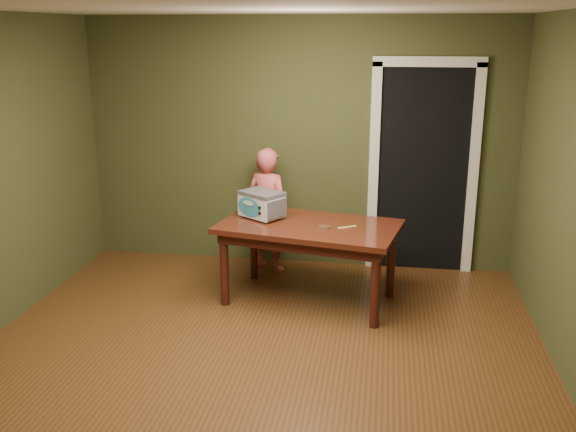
{
  "coord_description": "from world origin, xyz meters",
  "views": [
    {
      "loc": [
        0.91,
        -4.09,
        2.45
      ],
      "look_at": [
        0.13,
        1.0,
        0.95
      ],
      "focal_mm": 40.0,
      "sensor_mm": 36.0,
      "label": 1
    }
  ],
  "objects": [
    {
      "name": "toy_oven",
      "position": [
        -0.21,
        1.59,
        0.89
      ],
      "size": [
        0.48,
        0.44,
        0.25
      ],
      "rotation": [
        0.0,
        0.0,
        -0.6
      ],
      "color": "#4C4F54",
      "rests_on": "dining_table"
    },
    {
      "name": "doorway",
      "position": [
        1.3,
        2.78,
        1.06
      ],
      "size": [
        1.1,
        0.66,
        2.25
      ],
      "color": "black",
      "rests_on": "ground"
    },
    {
      "name": "spatula",
      "position": [
        0.6,
        1.39,
        0.75
      ],
      "size": [
        0.17,
        0.12,
        0.01
      ],
      "primitive_type": "cube",
      "rotation": [
        0.0,
        0.0,
        0.56
      ],
      "color": "#D2C55B",
      "rests_on": "dining_table"
    },
    {
      "name": "child",
      "position": [
        -0.26,
        2.2,
        0.65
      ],
      "size": [
        0.56,
        0.47,
        1.31
      ],
      "primitive_type": "imported",
      "rotation": [
        0.0,
        0.0,
        2.75
      ],
      "color": "#DB5A5F",
      "rests_on": "floor"
    },
    {
      "name": "dining_table",
      "position": [
        0.26,
        1.45,
        0.65
      ],
      "size": [
        1.74,
        1.19,
        0.75
      ],
      "rotation": [
        0.0,
        0.0,
        -0.19
      ],
      "color": "#37180C",
      "rests_on": "floor"
    },
    {
      "name": "baking_pan",
      "position": [
        0.4,
        1.34,
        0.76
      ],
      "size": [
        0.1,
        0.1,
        0.02
      ],
      "color": "silver",
      "rests_on": "dining_table"
    },
    {
      "name": "room_shell",
      "position": [
        0.0,
        0.0,
        1.71
      ],
      "size": [
        4.52,
        5.02,
        2.61
      ],
      "color": "#3C4424",
      "rests_on": "ground"
    },
    {
      "name": "floor",
      "position": [
        0.0,
        0.0,
        0.0
      ],
      "size": [
        5.0,
        5.0,
        0.0
      ],
      "primitive_type": "plane",
      "color": "brown",
      "rests_on": "ground"
    }
  ]
}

